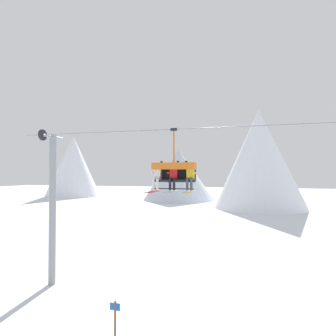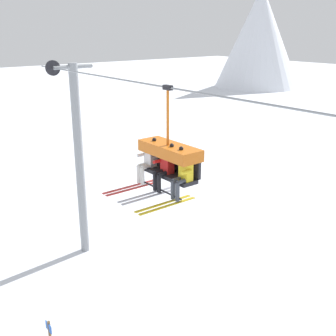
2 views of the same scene
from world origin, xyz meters
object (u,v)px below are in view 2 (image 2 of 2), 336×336
chairlift_chair (170,155)px  skier_white (147,160)px  lift_tower_near (79,158)px  skier_yellow (182,174)px  skier_red (164,167)px

chairlift_chair → skier_white: (-0.74, -0.21, -0.28)m
lift_tower_near → chairlift_chair: lift_tower_near is taller
skier_yellow → chairlift_chair: bearing=163.9°
chairlift_chair → skier_yellow: 0.82m
chairlift_chair → skier_yellow: bearing=-16.1°
skier_yellow → lift_tower_near: bearing=173.0°
chairlift_chair → skier_white: chairlift_chair is taller
chairlift_chair → skier_white: bearing=-163.9°
chairlift_chair → lift_tower_near: bearing=174.1°
skier_red → skier_white: bearing=180.0°
skier_red → skier_yellow: same height
skier_red → skier_yellow: size_ratio=1.00×
lift_tower_near → skier_red: (6.81, -0.92, 1.56)m
skier_white → skier_yellow: same height
lift_tower_near → skier_white: (6.06, -0.92, 1.56)m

